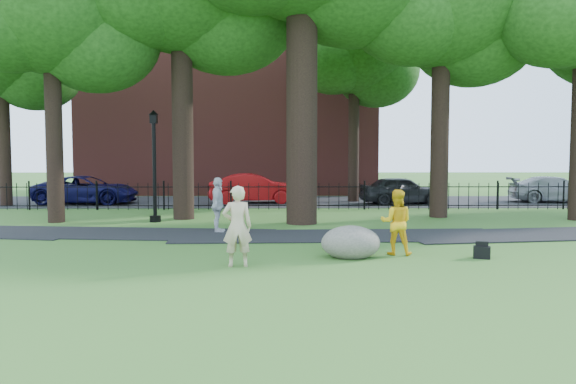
{
  "coord_description": "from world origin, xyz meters",
  "views": [
    {
      "loc": [
        -0.7,
        -13.07,
        2.54
      ],
      "look_at": [
        -0.54,
        2.0,
        1.49
      ],
      "focal_mm": 35.0,
      "sensor_mm": 36.0,
      "label": 1
    }
  ],
  "objects_px": {
    "red_sedan": "(254,189)",
    "woman": "(237,226)",
    "boulder": "(351,240)",
    "lamppost": "(154,167)",
    "man": "(396,222)"
  },
  "relations": [
    {
      "from": "woman",
      "to": "red_sedan",
      "type": "xyz_separation_m",
      "value": [
        -0.41,
        15.76,
        -0.16
      ]
    },
    {
      "from": "woman",
      "to": "man",
      "type": "distance_m",
      "value": 4.11
    },
    {
      "from": "lamppost",
      "to": "red_sedan",
      "type": "relative_size",
      "value": 0.9
    },
    {
      "from": "woman",
      "to": "boulder",
      "type": "xyz_separation_m",
      "value": [
        2.67,
        1.06,
        -0.49
      ]
    },
    {
      "from": "man",
      "to": "lamppost",
      "type": "bearing_deg",
      "value": -29.78
    },
    {
      "from": "red_sedan",
      "to": "man",
      "type": "bearing_deg",
      "value": -168.16
    },
    {
      "from": "boulder",
      "to": "red_sedan",
      "type": "xyz_separation_m",
      "value": [
        -3.08,
        14.7,
        0.33
      ]
    },
    {
      "from": "boulder",
      "to": "man",
      "type": "bearing_deg",
      "value": 17.71
    },
    {
      "from": "man",
      "to": "lamppost",
      "type": "height_order",
      "value": "lamppost"
    },
    {
      "from": "woman",
      "to": "man",
      "type": "relative_size",
      "value": 1.11
    },
    {
      "from": "boulder",
      "to": "red_sedan",
      "type": "relative_size",
      "value": 0.32
    },
    {
      "from": "woman",
      "to": "boulder",
      "type": "distance_m",
      "value": 2.91
    },
    {
      "from": "man",
      "to": "boulder",
      "type": "relative_size",
      "value": 1.14
    },
    {
      "from": "red_sedan",
      "to": "woman",
      "type": "bearing_deg",
      "value": 176.76
    },
    {
      "from": "woman",
      "to": "boulder",
      "type": "height_order",
      "value": "woman"
    }
  ]
}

